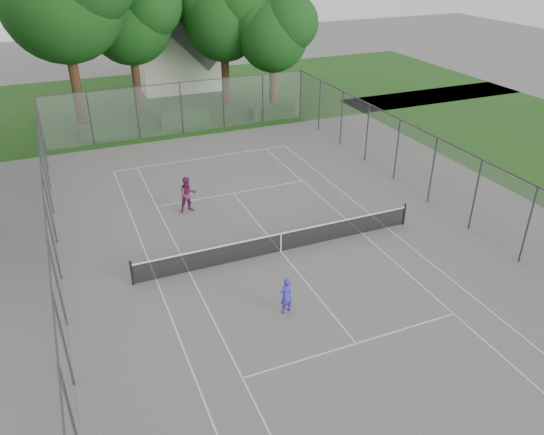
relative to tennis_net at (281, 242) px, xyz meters
name	(u,v)px	position (x,y,z in m)	size (l,w,h in m)	color
ground	(281,252)	(0.00, 0.00, -0.51)	(120.00, 120.00, 0.00)	#5E5C59
grass_far	(157,100)	(0.00, 26.00, -0.51)	(60.00, 20.00, 0.00)	#193F12
court_markings	(281,251)	(0.00, 0.00, -0.50)	(11.03, 23.83, 0.01)	silver
tennis_net	(281,242)	(0.00, 0.00, 0.00)	(12.87, 0.10, 1.10)	black
perimeter_fence	(281,215)	(0.00, 0.00, 1.30)	(18.08, 34.08, 3.52)	#38383D
tree_far_midleft	(130,14)	(-1.69, 23.74, 6.59)	(7.19, 6.57, 10.34)	#392214
tree_far_midright	(224,14)	(5.21, 22.79, 6.34)	(6.94, 6.33, 9.97)	#392214
tree_far_right	(274,31)	(8.12, 19.89, 5.38)	(5.97, 5.45, 8.58)	#392214
hedge_left	(108,130)	(-4.94, 18.22, -0.06)	(3.62, 1.08, 0.90)	#194115
hedge_mid	(184,119)	(0.46, 18.37, 0.04)	(3.53, 1.01, 1.11)	#194115
hedge_right	(271,112)	(6.93, 17.71, -0.03)	(3.23, 1.18, 0.97)	#194115
house	(179,45)	(3.01, 29.30, 3.14)	(7.29, 5.65, 9.08)	silver
girl_player	(286,295)	(-1.50, -3.90, 0.24)	(0.54, 0.36, 1.49)	#3132BA
woman_player	(188,195)	(-2.70, 5.31, 0.40)	(0.89, 0.69, 1.83)	#66224F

